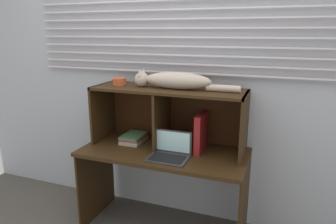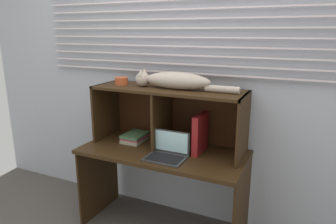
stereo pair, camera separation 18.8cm
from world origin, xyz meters
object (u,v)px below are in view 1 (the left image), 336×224
Objects in this scene: book_stack at (134,138)px; small_basket at (119,82)px; cat at (174,81)px; binder_upright at (201,132)px; laptop at (170,152)px.

small_basket is (-0.12, 0.00, 0.49)m from book_stack.
binder_upright is at bearing 0.00° from cat.
small_basket is (-0.72, 0.00, 0.37)m from binder_upright.
laptop is 0.31m from binder_upright.
cat reaches higher than book_stack.
binder_upright reaches higher than book_stack.
small_basket reaches higher than book_stack.
cat reaches higher than small_basket.
binder_upright is at bearing 0.00° from small_basket.
book_stack is (-0.60, -0.00, -0.12)m from binder_upright.
cat is at bearing 0.00° from small_basket.
cat reaches higher than binder_upright.
laptop is 0.75m from small_basket.
binder_upright is 0.61m from book_stack.
laptop reaches higher than book_stack.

